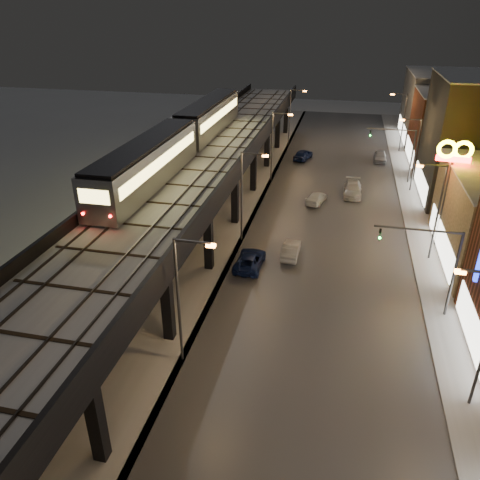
{
  "coord_description": "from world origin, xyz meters",
  "views": [
    {
      "loc": [
        8.31,
        -9.63,
        21.06
      ],
      "look_at": [
        1.33,
        21.33,
        5.0
      ],
      "focal_mm": 35.0,
      "sensor_mm": 36.0,
      "label": 1
    }
  ],
  "objects_px": {
    "car_onc_white": "(353,189)",
    "car_onc_red": "(380,157)",
    "car_mid_silver": "(250,260)",
    "car_far_white": "(303,155)",
    "subway_train": "(183,136)",
    "car_mid_dark": "(316,198)",
    "car_near_white": "(291,250)"
  },
  "relations": [
    {
      "from": "car_far_white",
      "to": "car_onc_red",
      "type": "height_order",
      "value": "car_far_white"
    },
    {
      "from": "subway_train",
      "to": "car_near_white",
      "type": "height_order",
      "value": "subway_train"
    },
    {
      "from": "car_near_white",
      "to": "car_onc_white",
      "type": "relative_size",
      "value": 0.78
    },
    {
      "from": "car_mid_silver",
      "to": "car_mid_dark",
      "type": "bearing_deg",
      "value": -104.46
    },
    {
      "from": "car_mid_dark",
      "to": "subway_train",
      "type": "bearing_deg",
      "value": 31.6
    },
    {
      "from": "subway_train",
      "to": "car_mid_dark",
      "type": "relative_size",
      "value": 9.22
    },
    {
      "from": "subway_train",
      "to": "car_far_white",
      "type": "relative_size",
      "value": 8.56
    },
    {
      "from": "car_near_white",
      "to": "car_far_white",
      "type": "bearing_deg",
      "value": -85.67
    },
    {
      "from": "car_onc_white",
      "to": "car_mid_silver",
      "type": "bearing_deg",
      "value": -113.53
    },
    {
      "from": "car_onc_white",
      "to": "subway_train",
      "type": "bearing_deg",
      "value": -154.99
    },
    {
      "from": "car_mid_dark",
      "to": "car_onc_red",
      "type": "bearing_deg",
      "value": -101.19
    },
    {
      "from": "car_far_white",
      "to": "car_mid_silver",
      "type": "bearing_deg",
      "value": 102.7
    },
    {
      "from": "car_near_white",
      "to": "car_onc_white",
      "type": "xyz_separation_m",
      "value": [
        5.39,
        17.24,
        0.09
      ]
    },
    {
      "from": "car_far_white",
      "to": "car_onc_white",
      "type": "bearing_deg",
      "value": 134.0
    },
    {
      "from": "car_near_white",
      "to": "car_onc_red",
      "type": "relative_size",
      "value": 0.93
    },
    {
      "from": "car_near_white",
      "to": "car_mid_dark",
      "type": "relative_size",
      "value": 0.98
    },
    {
      "from": "subway_train",
      "to": "car_onc_white",
      "type": "height_order",
      "value": "subway_train"
    },
    {
      "from": "car_mid_silver",
      "to": "subway_train",
      "type": "bearing_deg",
      "value": -48.57
    },
    {
      "from": "car_far_white",
      "to": "car_onc_white",
      "type": "distance_m",
      "value": 15.28
    },
    {
      "from": "car_far_white",
      "to": "car_onc_red",
      "type": "distance_m",
      "value": 11.41
    },
    {
      "from": "car_onc_white",
      "to": "car_onc_red",
      "type": "distance_m",
      "value": 15.51
    },
    {
      "from": "subway_train",
      "to": "car_onc_red",
      "type": "height_order",
      "value": "subway_train"
    },
    {
      "from": "subway_train",
      "to": "car_near_white",
      "type": "bearing_deg",
      "value": -33.66
    },
    {
      "from": "subway_train",
      "to": "car_near_white",
      "type": "distance_m",
      "value": 17.5
    },
    {
      "from": "car_mid_silver",
      "to": "car_far_white",
      "type": "bearing_deg",
      "value": -91.11
    },
    {
      "from": "car_mid_dark",
      "to": "car_near_white",
      "type": "bearing_deg",
      "value": 96.92
    },
    {
      "from": "car_near_white",
      "to": "car_onc_white",
      "type": "height_order",
      "value": "car_onc_white"
    },
    {
      "from": "car_mid_silver",
      "to": "car_far_white",
      "type": "xyz_separation_m",
      "value": [
        1.32,
        33.35,
        0.09
      ]
    },
    {
      "from": "car_mid_silver",
      "to": "car_onc_red",
      "type": "xyz_separation_m",
      "value": [
        12.61,
        35.01,
        0.08
      ]
    },
    {
      "from": "subway_train",
      "to": "car_onc_white",
      "type": "distance_m",
      "value": 21.74
    },
    {
      "from": "car_far_white",
      "to": "subway_train",
      "type": "bearing_deg",
      "value": 78.31
    },
    {
      "from": "car_mid_silver",
      "to": "car_mid_dark",
      "type": "distance_m",
      "value": 17.1
    }
  ]
}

